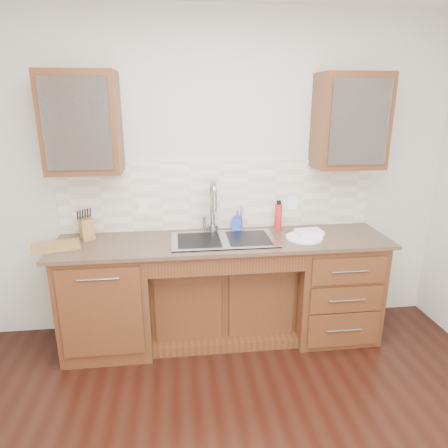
{
  "coord_description": "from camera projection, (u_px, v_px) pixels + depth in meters",
  "views": [
    {
      "loc": [
        -0.36,
        -1.6,
        1.99
      ],
      "look_at": [
        0.0,
        1.4,
        1.05
      ],
      "focal_mm": 32.0,
      "sensor_mm": 36.0,
      "label": 1
    }
  ],
  "objects": [
    {
      "name": "wall_back",
      "position": [
        218.0,
        177.0,
        3.45
      ],
      "size": [
        4.0,
        0.1,
        2.7
      ],
      "primitive_type": "cube",
      "color": "beige",
      "rests_on": "ground"
    },
    {
      "name": "base_cabinet_left",
      "position": [
        109.0,
        298.0,
        3.27
      ],
      "size": [
        0.7,
        0.62,
        0.88
      ],
      "primitive_type": "cube",
      "color": "#593014",
      "rests_on": "ground"
    },
    {
      "name": "base_cabinet_center",
      "position": [
        222.0,
        296.0,
        3.49
      ],
      "size": [
        1.2,
        0.44,
        0.7
      ],
      "primitive_type": "cube",
      "color": "#593014",
      "rests_on": "ground"
    },
    {
      "name": "base_cabinet_right",
      "position": [
        331.0,
        285.0,
        3.49
      ],
      "size": [
        0.7,
        0.62,
        0.88
      ],
      "primitive_type": "cube",
      "color": "#593014",
      "rests_on": "ground"
    },
    {
      "name": "countertop",
      "position": [
        224.0,
        241.0,
        3.23
      ],
      "size": [
        2.7,
        0.65,
        0.03
      ],
      "primitive_type": "cube",
      "color": "#84705B",
      "rests_on": "base_cabinet_left"
    },
    {
      "name": "backsplash",
      "position": [
        219.0,
        195.0,
        3.44
      ],
      "size": [
        2.7,
        0.02,
        0.59
      ],
      "primitive_type": "cube",
      "color": "beige",
      "rests_on": "wall_back"
    },
    {
      "name": "sink",
      "position": [
        224.0,
        250.0,
        3.24
      ],
      "size": [
        0.84,
        0.46,
        0.19
      ],
      "primitive_type": "cube",
      "color": "#9E9EA5",
      "rests_on": "countertop"
    },
    {
      "name": "faucet",
      "position": [
        212.0,
        209.0,
        3.36
      ],
      "size": [
        0.04,
        0.04,
        0.4
      ],
      "primitive_type": "cylinder",
      "color": "#999993",
      "rests_on": "countertop"
    },
    {
      "name": "filter_tap",
      "position": [
        241.0,
        217.0,
        3.43
      ],
      "size": [
        0.02,
        0.02,
        0.24
      ],
      "primitive_type": "cylinder",
      "color": "#999993",
      "rests_on": "countertop"
    },
    {
      "name": "upper_cabinet_left",
      "position": [
        82.0,
        123.0,
        2.98
      ],
      "size": [
        0.55,
        0.34,
        0.75
      ],
      "primitive_type": "cube",
      "color": "#593014",
      "rests_on": "wall_back"
    },
    {
      "name": "upper_cabinet_right",
      "position": [
        350.0,
        121.0,
        3.22
      ],
      "size": [
        0.55,
        0.34,
        0.75
      ],
      "primitive_type": "cube",
      "color": "#593014",
      "rests_on": "wall_back"
    },
    {
      "name": "outlet_left",
      "position": [
        143.0,
        208.0,
        3.38
      ],
      "size": [
        0.08,
        0.01,
        0.12
      ],
      "primitive_type": "cube",
      "color": "white",
      "rests_on": "backsplash"
    },
    {
      "name": "outlet_right",
      "position": [
        292.0,
        203.0,
        3.53
      ],
      "size": [
        0.08,
        0.01,
        0.12
      ],
      "primitive_type": "cube",
      "color": "white",
      "rests_on": "backsplash"
    },
    {
      "name": "soap_bottle",
      "position": [
        237.0,
        221.0,
        3.45
      ],
      "size": [
        0.1,
        0.1,
        0.17
      ],
      "primitive_type": "imported",
      "rotation": [
        0.0,
        0.0,
        -0.34
      ],
      "color": "blue",
      "rests_on": "countertop"
    },
    {
      "name": "water_bottle",
      "position": [
        278.0,
        217.0,
        3.46
      ],
      "size": [
        0.08,
        0.08,
        0.23
      ],
      "primitive_type": "cylinder",
      "rotation": [
        0.0,
        0.0,
        -0.34
      ],
      "color": "red",
      "rests_on": "countertop"
    },
    {
      "name": "plate",
      "position": [
        304.0,
        238.0,
        3.25
      ],
      "size": [
        0.4,
        0.4,
        0.02
      ],
      "primitive_type": "cylinder",
      "rotation": [
        0.0,
        0.0,
        0.4
      ],
      "color": "white",
      "rests_on": "countertop"
    },
    {
      "name": "dish_towel",
      "position": [
        309.0,
        232.0,
        3.31
      ],
      "size": [
        0.22,
        0.17,
        0.03
      ],
      "primitive_type": "cube",
      "rotation": [
        0.0,
        0.0,
        0.09
      ],
      "color": "white",
      "rests_on": "plate"
    },
    {
      "name": "knife_block",
      "position": [
        87.0,
        228.0,
        3.24
      ],
      "size": [
        0.15,
        0.18,
        0.17
      ],
      "primitive_type": "cube",
      "rotation": [
        0.0,
        0.0,
        0.42
      ],
      "color": "brown",
      "rests_on": "countertop"
    },
    {
      "name": "cutting_board",
      "position": [
        56.0,
        246.0,
        3.06
      ],
      "size": [
        0.41,
        0.34,
        0.02
      ],
      "primitive_type": "cube",
      "rotation": [
        0.0,
        0.0,
        0.29
      ],
      "color": "olive",
      "rests_on": "countertop"
    },
    {
      "name": "cup_left_a",
      "position": [
        69.0,
        130.0,
        2.99
      ],
      "size": [
        0.16,
        0.16,
        0.11
      ],
      "primitive_type": "imported",
      "rotation": [
        0.0,
        0.0,
        -0.25
      ],
      "color": "white",
      "rests_on": "upper_cabinet_left"
    },
    {
      "name": "cup_left_b",
      "position": [
        94.0,
        130.0,
        3.01
      ],
      "size": [
        0.14,
        0.14,
        0.1
      ],
      "primitive_type": "imported",
      "rotation": [
        0.0,
        0.0,
        -0.35
      ],
      "color": "white",
      "rests_on": "upper_cabinet_left"
    },
    {
      "name": "cup_right_a",
      "position": [
        331.0,
        128.0,
        3.22
      ],
      "size": [
        0.16,
        0.16,
        0.1
      ],
      "primitive_type": "imported",
      "rotation": [
        0.0,
        0.0,
        0.33
      ],
      "color": "white",
      "rests_on": "upper_cabinet_right"
    },
    {
      "name": "cup_right_b",
      "position": [
        356.0,
        129.0,
        3.25
      ],
      "size": [
        0.1,
        0.1,
        0.08
      ],
      "primitive_type": "imported",
      "rotation": [
        0.0,
        0.0,
        -0.16
      ],
      "color": "silver",
      "rests_on": "upper_cabinet_right"
    }
  ]
}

